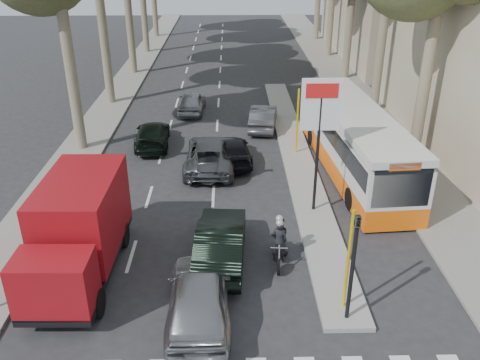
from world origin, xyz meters
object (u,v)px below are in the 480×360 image
object	(u,v)px
red_truck	(78,229)
city_bus	(354,139)
silver_hatchback	(199,297)
motorcycle	(279,240)
dark_hatchback	(221,242)

from	to	relation	value
red_truck	city_bus	xyz separation A→B (m)	(10.81, 7.92, -0.08)
silver_hatchback	motorcycle	distance (m)	4.03
city_bus	red_truck	bearing A→B (deg)	-148.14
dark_hatchback	motorcycle	xyz separation A→B (m)	(2.02, 0.06, 0.01)
city_bus	motorcycle	world-z (taller)	city_bus
dark_hatchback	red_truck	size ratio (longest dim) A/B	0.76
red_truck	motorcycle	world-z (taller)	red_truck
dark_hatchback	motorcycle	size ratio (longest dim) A/B	2.31
city_bus	motorcycle	xyz separation A→B (m)	(-4.18, -7.27, -0.83)
red_truck	city_bus	bearing A→B (deg)	37.35
dark_hatchback	motorcycle	distance (m)	2.02
red_truck	city_bus	world-z (taller)	red_truck
silver_hatchback	motorcycle	bearing A→B (deg)	-131.67
silver_hatchback	motorcycle	world-z (taller)	motorcycle
red_truck	motorcycle	size ratio (longest dim) A/B	3.02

